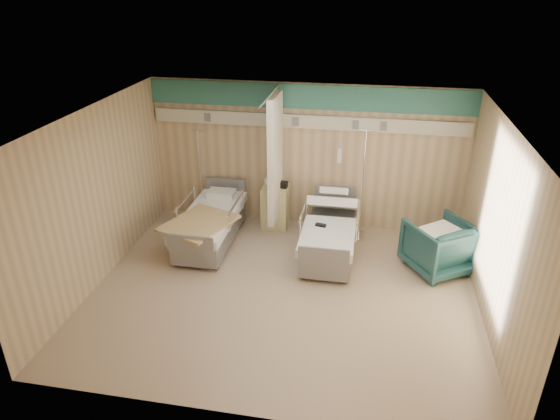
% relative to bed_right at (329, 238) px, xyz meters
% --- Properties ---
extents(ground, '(6.00, 5.00, 0.00)m').
position_rel_bed_right_xyz_m(ground, '(-0.60, -1.30, -0.32)').
color(ground, tan).
rests_on(ground, ground).
extents(room_walls, '(6.04, 5.04, 2.82)m').
position_rel_bed_right_xyz_m(room_walls, '(-0.63, -1.05, 1.55)').
color(room_walls, tan).
rests_on(room_walls, ground).
extents(bed_right, '(1.00, 2.16, 0.63)m').
position_rel_bed_right_xyz_m(bed_right, '(0.00, 0.00, 0.00)').
color(bed_right, white).
rests_on(bed_right, ground).
extents(bed_left, '(1.00, 2.16, 0.63)m').
position_rel_bed_right_xyz_m(bed_left, '(-2.20, 0.00, 0.00)').
color(bed_left, white).
rests_on(bed_left, ground).
extents(bedside_cabinet, '(0.50, 0.48, 0.85)m').
position_rel_bed_right_xyz_m(bedside_cabinet, '(-1.15, 0.90, 0.11)').
color(bedside_cabinet, '#CBC17F').
rests_on(bedside_cabinet, ground).
extents(visitor_armchair, '(1.33, 1.34, 0.89)m').
position_rel_bed_right_xyz_m(visitor_armchair, '(1.85, -0.18, 0.13)').
color(visitor_armchair, '#1B4345').
rests_on(visitor_armchair, ground).
extents(waffle_blanket, '(0.83, 0.82, 0.07)m').
position_rel_bed_right_xyz_m(waffle_blanket, '(1.86, -0.23, 0.61)').
color(waffle_blanket, white).
rests_on(waffle_blanket, visitor_armchair).
extents(iv_stand_right, '(0.38, 0.38, 2.13)m').
position_rel_bed_right_xyz_m(iv_stand_right, '(0.50, 0.75, 0.12)').
color(iv_stand_right, silver).
rests_on(iv_stand_right, ground).
extents(iv_stand_left, '(0.33, 0.33, 1.87)m').
position_rel_bed_right_xyz_m(iv_stand_left, '(-2.68, 0.98, 0.07)').
color(iv_stand_left, silver).
rests_on(iv_stand_left, ground).
extents(call_remote, '(0.20, 0.12, 0.04)m').
position_rel_bed_right_xyz_m(call_remote, '(-0.15, -0.16, 0.34)').
color(call_remote, black).
rests_on(call_remote, bed_right).
extents(tan_blanket, '(1.33, 1.47, 0.04)m').
position_rel_bed_right_xyz_m(tan_blanket, '(-2.24, -0.46, 0.34)').
color(tan_blanket, tan).
rests_on(tan_blanket, bed_left).
extents(toiletry_bag, '(0.23, 0.16, 0.12)m').
position_rel_bed_right_xyz_m(toiletry_bag, '(-1.02, 0.90, 0.59)').
color(toiletry_bag, black).
rests_on(toiletry_bag, bedside_cabinet).
extents(white_cup, '(0.10, 0.10, 0.12)m').
position_rel_bed_right_xyz_m(white_cup, '(-1.35, 1.00, 0.60)').
color(white_cup, white).
rests_on(white_cup, bedside_cabinet).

